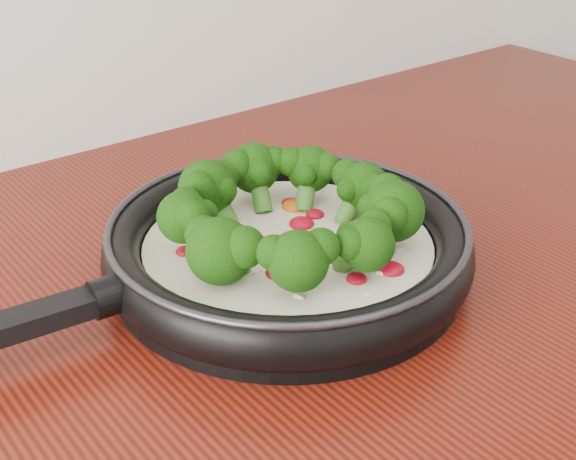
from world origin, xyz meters
TOP-DOWN VIEW (x-y plane):
  - skillet at (-0.09, 1.07)m, footprint 0.57×0.39m

SIDE VIEW (x-z plane):
  - skillet at x=-0.09m, z-range 0.89..0.99m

